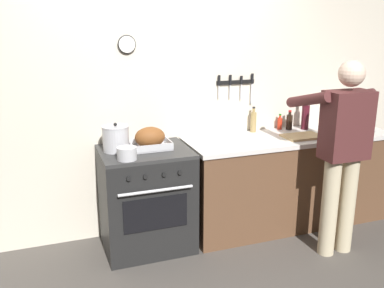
{
  "coord_description": "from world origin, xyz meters",
  "views": [
    {
      "loc": [
        -1.01,
        -2.4,
        1.94
      ],
      "look_at": [
        0.16,
        0.85,
        0.95
      ],
      "focal_mm": 39.9,
      "sensor_mm": 36.0,
      "label": 1
    }
  ],
  "objects_px": {
    "cutting_board": "(303,136)",
    "bottle_hot_sauce": "(280,123)",
    "saucepan": "(127,153)",
    "bottle_wine_red": "(305,116)",
    "person_cook": "(342,147)",
    "bottle_soy_sauce": "(289,122)",
    "bottle_vinegar": "(253,122)",
    "roasting_pan": "(150,139)",
    "stove": "(146,199)",
    "stock_pot": "(116,138)"
  },
  "relations": [
    {
      "from": "bottle_wine_red",
      "to": "roasting_pan",
      "type": "bearing_deg",
      "value": -175.08
    },
    {
      "from": "saucepan",
      "to": "bottle_vinegar",
      "type": "relative_size",
      "value": 0.63
    },
    {
      "from": "person_cook",
      "to": "bottle_vinegar",
      "type": "xyz_separation_m",
      "value": [
        -0.37,
        0.88,
        0.05
      ]
    },
    {
      "from": "roasting_pan",
      "to": "bottle_hot_sauce",
      "type": "distance_m",
      "value": 1.42
    },
    {
      "from": "cutting_board",
      "to": "bottle_hot_sauce",
      "type": "relative_size",
      "value": 2.29
    },
    {
      "from": "bottle_hot_sauce",
      "to": "saucepan",
      "type": "bearing_deg",
      "value": -164.49
    },
    {
      "from": "roasting_pan",
      "to": "stove",
      "type": "bearing_deg",
      "value": -154.29
    },
    {
      "from": "stock_pot",
      "to": "cutting_board",
      "type": "relative_size",
      "value": 0.67
    },
    {
      "from": "person_cook",
      "to": "bottle_wine_red",
      "type": "distance_m",
      "value": 0.83
    },
    {
      "from": "person_cook",
      "to": "bottle_soy_sauce",
      "type": "relative_size",
      "value": 8.49
    },
    {
      "from": "cutting_board",
      "to": "bottle_wine_red",
      "type": "distance_m",
      "value": 0.36
    },
    {
      "from": "cutting_board",
      "to": "bottle_soy_sauce",
      "type": "height_order",
      "value": "bottle_soy_sauce"
    },
    {
      "from": "bottle_wine_red",
      "to": "bottle_vinegar",
      "type": "height_order",
      "value": "bottle_wine_red"
    },
    {
      "from": "person_cook",
      "to": "bottle_vinegar",
      "type": "distance_m",
      "value": 0.95
    },
    {
      "from": "saucepan",
      "to": "bottle_vinegar",
      "type": "bearing_deg",
      "value": 18.61
    },
    {
      "from": "bottle_wine_red",
      "to": "bottle_hot_sauce",
      "type": "xyz_separation_m",
      "value": [
        -0.24,
        0.08,
        -0.07
      ]
    },
    {
      "from": "cutting_board",
      "to": "bottle_vinegar",
      "type": "xyz_separation_m",
      "value": [
        -0.34,
        0.35,
        0.09
      ]
    },
    {
      "from": "stock_pot",
      "to": "bottle_soy_sauce",
      "type": "distance_m",
      "value": 1.78
    },
    {
      "from": "stock_pot",
      "to": "saucepan",
      "type": "distance_m",
      "value": 0.28
    },
    {
      "from": "stock_pot",
      "to": "bottle_vinegar",
      "type": "relative_size",
      "value": 0.97
    },
    {
      "from": "saucepan",
      "to": "bottle_wine_red",
      "type": "distance_m",
      "value": 1.93
    },
    {
      "from": "saucepan",
      "to": "bottle_hot_sauce",
      "type": "bearing_deg",
      "value": 15.51
    },
    {
      "from": "stock_pot",
      "to": "bottle_soy_sauce",
      "type": "relative_size",
      "value": 1.24
    },
    {
      "from": "person_cook",
      "to": "saucepan",
      "type": "relative_size",
      "value": 10.56
    },
    {
      "from": "stove",
      "to": "cutting_board",
      "type": "relative_size",
      "value": 2.5
    },
    {
      "from": "saucepan",
      "to": "bottle_wine_red",
      "type": "bearing_deg",
      "value": 11.27
    },
    {
      "from": "saucepan",
      "to": "bottle_hot_sauce",
      "type": "distance_m",
      "value": 1.71
    },
    {
      "from": "cutting_board",
      "to": "stock_pot",
      "type": "bearing_deg",
      "value": 174.67
    },
    {
      "from": "saucepan",
      "to": "stove",
      "type": "bearing_deg",
      "value": 47.23
    },
    {
      "from": "stove",
      "to": "bottle_hot_sauce",
      "type": "height_order",
      "value": "bottle_hot_sauce"
    },
    {
      "from": "person_cook",
      "to": "bottle_soy_sauce",
      "type": "height_order",
      "value": "person_cook"
    },
    {
      "from": "roasting_pan",
      "to": "bottle_vinegar",
      "type": "relative_size",
      "value": 1.41
    },
    {
      "from": "saucepan",
      "to": "bottle_soy_sauce",
      "type": "distance_m",
      "value": 1.78
    },
    {
      "from": "roasting_pan",
      "to": "bottle_soy_sauce",
      "type": "relative_size",
      "value": 1.8
    },
    {
      "from": "bottle_wine_red",
      "to": "bottle_soy_sauce",
      "type": "distance_m",
      "value": 0.17
    },
    {
      "from": "cutting_board",
      "to": "stove",
      "type": "bearing_deg",
      "value": 176.11
    },
    {
      "from": "cutting_board",
      "to": "bottle_hot_sauce",
      "type": "xyz_separation_m",
      "value": [
        -0.04,
        0.35,
        0.05
      ]
    },
    {
      "from": "bottle_soy_sauce",
      "to": "bottle_hot_sauce",
      "type": "height_order",
      "value": "bottle_soy_sauce"
    },
    {
      "from": "roasting_pan",
      "to": "bottle_wine_red",
      "type": "xyz_separation_m",
      "value": [
        1.64,
        0.14,
        0.05
      ]
    },
    {
      "from": "cutting_board",
      "to": "bottle_hot_sauce",
      "type": "height_order",
      "value": "bottle_hot_sauce"
    },
    {
      "from": "stove",
      "to": "bottle_wine_red",
      "type": "relative_size",
      "value": 2.84
    },
    {
      "from": "roasting_pan",
      "to": "saucepan",
      "type": "distance_m",
      "value": 0.34
    },
    {
      "from": "bottle_vinegar",
      "to": "bottle_wine_red",
      "type": "bearing_deg",
      "value": -8.03
    },
    {
      "from": "stove",
      "to": "stock_pot",
      "type": "xyz_separation_m",
      "value": [
        -0.23,
        0.06,
        0.56
      ]
    },
    {
      "from": "cutting_board",
      "to": "bottle_hot_sauce",
      "type": "distance_m",
      "value": 0.36
    },
    {
      "from": "person_cook",
      "to": "roasting_pan",
      "type": "height_order",
      "value": "person_cook"
    },
    {
      "from": "stove",
      "to": "bottle_wine_red",
      "type": "height_order",
      "value": "bottle_wine_red"
    },
    {
      "from": "person_cook",
      "to": "cutting_board",
      "type": "bearing_deg",
      "value": 3.14
    },
    {
      "from": "cutting_board",
      "to": "person_cook",
      "type": "bearing_deg",
      "value": -87.4
    },
    {
      "from": "saucepan",
      "to": "person_cook",
      "type": "bearing_deg",
      "value": -13.94
    }
  ]
}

